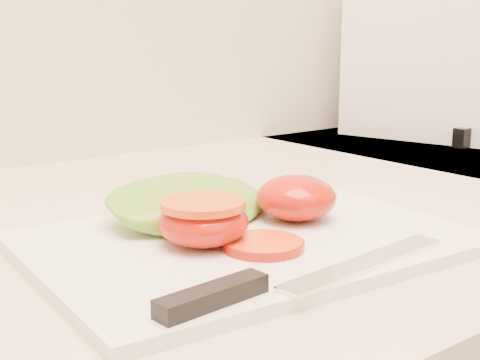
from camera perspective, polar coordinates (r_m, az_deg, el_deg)
cutting_board at (r=0.55m, az=0.64°, el=-5.25°), size 0.36×0.27×0.01m
tomato_half_dome at (r=0.59m, az=4.82°, el=-1.52°), size 0.07×0.07×0.04m
tomato_half_cut at (r=0.52m, az=-3.16°, el=-3.46°), size 0.07×0.07×0.04m
tomato_slice_0 at (r=0.52m, az=2.04°, el=-5.54°), size 0.06×0.06×0.01m
lettuce_leaf_0 at (r=0.60m, az=-4.39°, el=-1.87°), size 0.18×0.14×0.03m
lettuce_leaf_1 at (r=0.62m, az=-1.15°, el=-1.53°), size 0.13×0.13×0.02m
knife at (r=0.44m, az=3.30°, el=-8.65°), size 0.25×0.04×0.01m
appliance at (r=1.19m, az=16.40°, el=10.99°), size 0.26×0.29×0.30m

